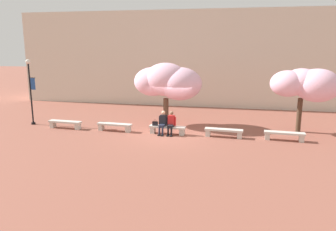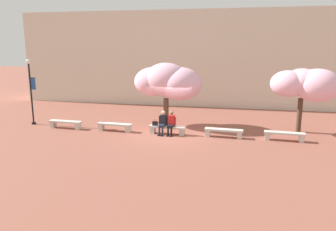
{
  "view_description": "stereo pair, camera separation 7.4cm",
  "coord_description": "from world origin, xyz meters",
  "px_view_note": "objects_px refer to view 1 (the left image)",
  "views": [
    {
      "loc": [
        3.6,
        -16.98,
        4.79
      ],
      "look_at": [
        -0.0,
        0.2,
        1.0
      ],
      "focal_mm": 35.0,
      "sensor_mm": 36.0,
      "label": 1
    },
    {
      "loc": [
        3.67,
        -16.96,
        4.79
      ],
      "look_at": [
        -0.0,
        0.2,
        1.0
      ],
      "focal_mm": 35.0,
      "sensor_mm": 36.0,
      "label": 2
    }
  ],
  "objects_px": {
    "person_seated_right": "(171,122)",
    "lamp_post_with_banner": "(30,86)",
    "stone_bench_near_west": "(115,126)",
    "handbag": "(155,123)",
    "stone_bench_west_end": "(65,123)",
    "person_seated_left": "(163,122)",
    "cherry_tree_secondary": "(305,84)",
    "stone_bench_east_end": "(284,135)",
    "cherry_tree_main": "(168,82)",
    "stone_bench_near_east": "(224,132)",
    "stone_bench_center": "(167,129)"
  },
  "relations": [
    {
      "from": "person_seated_right",
      "to": "stone_bench_west_end",
      "type": "bearing_deg",
      "value": 179.52
    },
    {
      "from": "stone_bench_near_west",
      "to": "stone_bench_east_end",
      "type": "distance_m",
      "value": 9.17
    },
    {
      "from": "person_seated_right",
      "to": "stone_bench_center",
      "type": "bearing_deg",
      "value": 166.68
    },
    {
      "from": "lamp_post_with_banner",
      "to": "stone_bench_east_end",
      "type": "bearing_deg",
      "value": -2.06
    },
    {
      "from": "person_seated_left",
      "to": "cherry_tree_secondary",
      "type": "distance_m",
      "value": 7.99
    },
    {
      "from": "stone_bench_east_end",
      "to": "person_seated_left",
      "type": "xyz_separation_m",
      "value": [
        -6.35,
        -0.05,
        0.39
      ]
    },
    {
      "from": "stone_bench_center",
      "to": "lamp_post_with_banner",
      "type": "relative_size",
      "value": 0.51
    },
    {
      "from": "person_seated_left",
      "to": "cherry_tree_secondary",
      "type": "relative_size",
      "value": 0.36
    },
    {
      "from": "stone_bench_east_end",
      "to": "lamp_post_with_banner",
      "type": "height_order",
      "value": "lamp_post_with_banner"
    },
    {
      "from": "stone_bench_center",
      "to": "cherry_tree_secondary",
      "type": "bearing_deg",
      "value": 13.97
    },
    {
      "from": "stone_bench_center",
      "to": "cherry_tree_main",
      "type": "height_order",
      "value": "cherry_tree_main"
    },
    {
      "from": "stone_bench_east_end",
      "to": "person_seated_right",
      "type": "bearing_deg",
      "value": -179.48
    },
    {
      "from": "stone_bench_east_end",
      "to": "person_seated_right",
      "type": "relative_size",
      "value": 1.56
    },
    {
      "from": "stone_bench_near_west",
      "to": "person_seated_left",
      "type": "relative_size",
      "value": 1.56
    },
    {
      "from": "person_seated_right",
      "to": "cherry_tree_secondary",
      "type": "distance_m",
      "value": 7.55
    },
    {
      "from": "stone_bench_west_end",
      "to": "handbag",
      "type": "bearing_deg",
      "value": -0.17
    },
    {
      "from": "stone_bench_near_west",
      "to": "stone_bench_center",
      "type": "bearing_deg",
      "value": 0.0
    },
    {
      "from": "cherry_tree_main",
      "to": "handbag",
      "type": "bearing_deg",
      "value": -99.98
    },
    {
      "from": "stone_bench_near_east",
      "to": "stone_bench_center",
      "type": "bearing_deg",
      "value": 180.0
    },
    {
      "from": "stone_bench_near_west",
      "to": "lamp_post_with_banner",
      "type": "xyz_separation_m",
      "value": [
        -5.49,
        0.53,
        2.08
      ]
    },
    {
      "from": "stone_bench_near_west",
      "to": "stone_bench_east_end",
      "type": "relative_size",
      "value": 1.0
    },
    {
      "from": "stone_bench_near_east",
      "to": "cherry_tree_secondary",
      "type": "height_order",
      "value": "cherry_tree_secondary"
    },
    {
      "from": "lamp_post_with_banner",
      "to": "stone_bench_west_end",
      "type": "bearing_deg",
      "value": -12.24
    },
    {
      "from": "person_seated_right",
      "to": "handbag",
      "type": "bearing_deg",
      "value": 177.62
    },
    {
      "from": "person_seated_right",
      "to": "lamp_post_with_banner",
      "type": "bearing_deg",
      "value": 176.21
    },
    {
      "from": "cherry_tree_main",
      "to": "cherry_tree_secondary",
      "type": "bearing_deg",
      "value": -0.91
    },
    {
      "from": "person_seated_right",
      "to": "lamp_post_with_banner",
      "type": "relative_size",
      "value": 0.33
    },
    {
      "from": "stone_bench_east_end",
      "to": "person_seated_right",
      "type": "distance_m",
      "value": 5.9
    },
    {
      "from": "person_seated_right",
      "to": "cherry_tree_main",
      "type": "xyz_separation_m",
      "value": [
        -0.56,
        1.98,
        1.96
      ]
    },
    {
      "from": "cherry_tree_secondary",
      "to": "handbag",
      "type": "bearing_deg",
      "value": -167.08
    },
    {
      "from": "stone_bench_near_east",
      "to": "cherry_tree_secondary",
      "type": "relative_size",
      "value": 0.56
    },
    {
      "from": "stone_bench_east_end",
      "to": "cherry_tree_secondary",
      "type": "xyz_separation_m",
      "value": [
        1.15,
        1.81,
        2.41
      ]
    },
    {
      "from": "stone_bench_east_end",
      "to": "stone_bench_near_west",
      "type": "bearing_deg",
      "value": 180.0
    },
    {
      "from": "stone_bench_west_end",
      "to": "person_seated_left",
      "type": "xyz_separation_m",
      "value": [
        5.88,
        -0.05,
        0.39
      ]
    },
    {
      "from": "person_seated_left",
      "to": "lamp_post_with_banner",
      "type": "height_order",
      "value": "lamp_post_with_banner"
    },
    {
      "from": "stone_bench_center",
      "to": "cherry_tree_main",
      "type": "relative_size",
      "value": 0.49
    },
    {
      "from": "stone_bench_west_end",
      "to": "person_seated_right",
      "type": "xyz_separation_m",
      "value": [
        6.34,
        -0.05,
        0.39
      ]
    },
    {
      "from": "stone_bench_near_west",
      "to": "handbag",
      "type": "relative_size",
      "value": 5.95
    },
    {
      "from": "stone_bench_near_east",
      "to": "handbag",
      "type": "relative_size",
      "value": 5.95
    },
    {
      "from": "stone_bench_near_west",
      "to": "cherry_tree_secondary",
      "type": "xyz_separation_m",
      "value": [
        10.32,
        1.81,
        2.41
      ]
    },
    {
      "from": "stone_bench_west_end",
      "to": "stone_bench_near_east",
      "type": "relative_size",
      "value": 1.0
    },
    {
      "from": "stone_bench_near_east",
      "to": "cherry_tree_main",
      "type": "distance_m",
      "value": 4.55
    },
    {
      "from": "stone_bench_east_end",
      "to": "cherry_tree_main",
      "type": "xyz_separation_m",
      "value": [
        -6.45,
        1.93,
        2.35
      ]
    },
    {
      "from": "stone_bench_near_west",
      "to": "person_seated_right",
      "type": "height_order",
      "value": "person_seated_right"
    },
    {
      "from": "stone_bench_east_end",
      "to": "handbag",
      "type": "bearing_deg",
      "value": -179.87
    },
    {
      "from": "cherry_tree_secondary",
      "to": "cherry_tree_main",
      "type": "bearing_deg",
      "value": 179.09
    },
    {
      "from": "person_seated_left",
      "to": "cherry_tree_secondary",
      "type": "height_order",
      "value": "cherry_tree_secondary"
    },
    {
      "from": "person_seated_right",
      "to": "stone_bench_near_west",
      "type": "bearing_deg",
      "value": 179.07
    },
    {
      "from": "cherry_tree_main",
      "to": "cherry_tree_secondary",
      "type": "height_order",
      "value": "cherry_tree_main"
    },
    {
      "from": "stone_bench_east_end",
      "to": "person_seated_left",
      "type": "distance_m",
      "value": 6.36
    }
  ]
}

